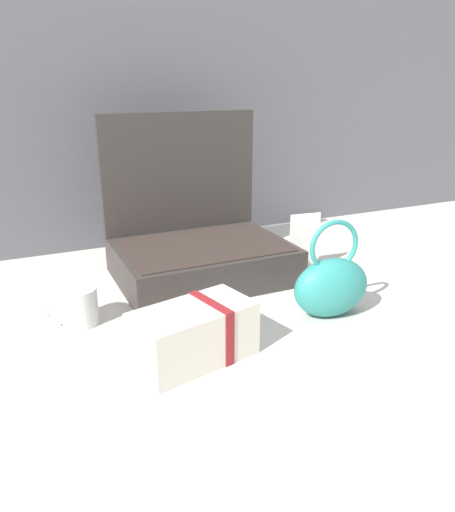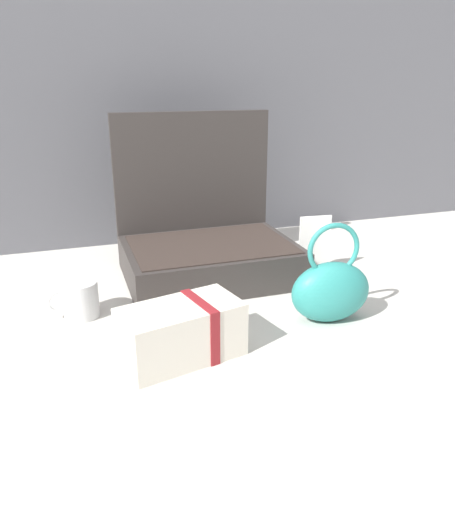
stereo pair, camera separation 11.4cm
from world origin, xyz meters
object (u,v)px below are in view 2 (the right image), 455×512
Objects in this scene: open_suitcase at (206,242)px; coffee_mug at (80,300)px; cream_toiletry_bag at (183,331)px; teal_pouch_handbag at (331,289)px; info_card_left at (314,245)px.

open_suitcase is 0.39m from coffee_mug.
teal_pouch_handbag is at bearing 7.63° from cream_toiletry_bag.
open_suitcase reaches higher than teal_pouch_handbag.
cream_toiletry_bag is 2.21× the size of coffee_mug.
info_card_left reaches higher than cream_toiletry_bag.
coffee_mug is (-0.53, 0.20, -0.03)m from teal_pouch_handbag.
coffee_mug is (-0.35, -0.17, -0.05)m from open_suitcase.
info_card_left is (0.10, 0.27, 0.01)m from teal_pouch_handbag.
info_card_left reaches higher than coffee_mug.
coffee_mug is at bearing -167.65° from info_card_left.
open_suitcase reaches higher than coffee_mug.
open_suitcase is at bearing 25.70° from coffee_mug.
info_card_left is at bearing -19.75° from open_suitcase.
info_card_left is at bearing 69.34° from teal_pouch_handbag.
coffee_mug is at bearing -154.30° from open_suitcase.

